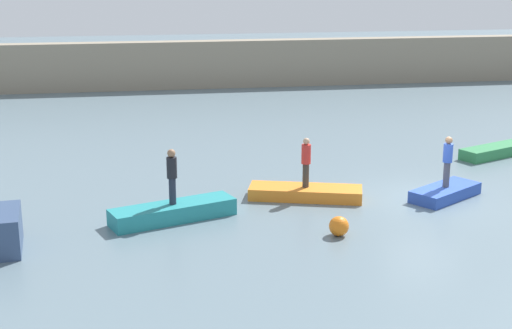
% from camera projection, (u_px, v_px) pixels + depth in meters
% --- Properties ---
extents(ground_plane, '(120.00, 120.00, 0.00)m').
position_uv_depth(ground_plane, '(424.00, 199.00, 25.48)').
color(ground_plane, slate).
extents(embankment_wall, '(80.00, 1.20, 2.97)m').
position_uv_depth(embankment_wall, '(283.00, 63.00, 48.19)').
color(embankment_wall, gray).
rests_on(embankment_wall, ground_plane).
extents(rowboat_teal, '(4.09, 2.30, 0.53)m').
position_uv_depth(rowboat_teal, '(173.00, 212.00, 23.30)').
color(rowboat_teal, teal).
rests_on(rowboat_teal, ground_plane).
extents(rowboat_orange, '(4.00, 2.23, 0.41)m').
position_uv_depth(rowboat_orange, '(305.00, 193.00, 25.44)').
color(rowboat_orange, orange).
rests_on(rowboat_orange, ground_plane).
extents(rowboat_blue, '(2.90, 2.43, 0.41)m').
position_uv_depth(rowboat_blue, '(445.00, 192.00, 25.48)').
color(rowboat_blue, '#2B4CAD').
rests_on(rowboat_blue, ground_plane).
extents(rowboat_green, '(3.57, 2.25, 0.45)m').
position_uv_depth(rowboat_green, '(496.00, 151.00, 30.95)').
color(rowboat_green, '#2D7F47').
rests_on(rowboat_green, ground_plane).
extents(person_red_shirt, '(0.32, 0.32, 1.71)m').
position_uv_depth(person_red_shirt, '(306.00, 160.00, 25.14)').
color(person_red_shirt, '#38332D').
rests_on(person_red_shirt, rowboat_orange).
extents(person_dark_shirt, '(0.32, 0.32, 1.76)m').
position_uv_depth(person_dark_shirt, '(172.00, 173.00, 22.97)').
color(person_dark_shirt, '#232838').
rests_on(person_dark_shirt, rowboat_teal).
extents(person_blue_shirt, '(0.32, 0.32, 1.76)m').
position_uv_depth(person_blue_shirt, '(448.00, 159.00, 25.16)').
color(person_blue_shirt, '#4C4C56').
rests_on(person_blue_shirt, rowboat_blue).
extents(mooring_buoy, '(0.59, 0.59, 0.59)m').
position_uv_depth(mooring_buoy, '(339.00, 226.00, 21.97)').
color(mooring_buoy, orange).
rests_on(mooring_buoy, ground_plane).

